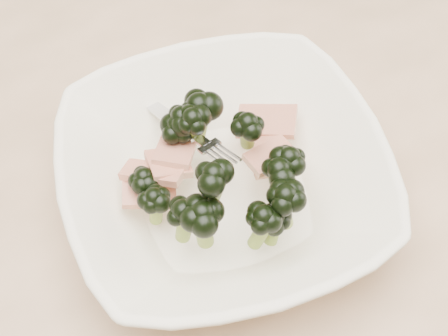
{
  "coord_description": "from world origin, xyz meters",
  "views": [
    {
      "loc": [
        -0.07,
        -0.26,
        1.24
      ],
      "look_at": [
        0.09,
        -0.0,
        0.8
      ],
      "focal_mm": 50.0,
      "sensor_mm": 36.0,
      "label": 1
    }
  ],
  "objects": [
    {
      "name": "broccoli_dish",
      "position": [
        0.09,
        -0.0,
        0.79
      ],
      "size": [
        0.34,
        0.34,
        0.11
      ],
      "color": "white",
      "rests_on": "dining_table"
    },
    {
      "name": "dining_table",
      "position": [
        0.0,
        0.0,
        0.65
      ],
      "size": [
        1.2,
        0.8,
        0.75
      ],
      "color": "tan",
      "rests_on": "ground"
    }
  ]
}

